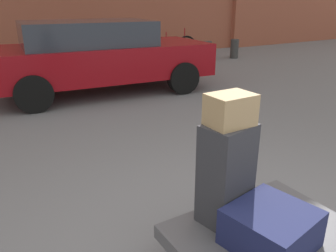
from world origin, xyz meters
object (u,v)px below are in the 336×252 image
(bollard_kerb_near, at_px, (120,59))
(bollard_kerb_mid, at_px, (169,55))
(suitcase_charcoal_front_left, at_px, (226,174))
(bollard_kerb_far, at_px, (207,51))
(duffel_bag_tan_topmost_pile, at_px, (230,110))
(bicycle_leaning, at_px, (172,47))
(suitcase_navy_center, at_px, (271,228))
(luggage_cart, at_px, (260,237))
(bollard_corner, at_px, (234,49))
(parked_car, at_px, (98,55))

(bollard_kerb_near, bearing_deg, bollard_kerb_mid, 0.00)
(bollard_kerb_mid, bearing_deg, bollard_kerb_near, 180.00)
(suitcase_charcoal_front_left, bearing_deg, bollard_kerb_far, 42.55)
(duffel_bag_tan_topmost_pile, bearing_deg, bicycle_leaning, 60.02)
(suitcase_charcoal_front_left, height_order, suitcase_navy_center, suitcase_charcoal_front_left)
(luggage_cart, distance_m, bollard_kerb_far, 8.88)
(suitcase_charcoal_front_left, height_order, bicycle_leaning, suitcase_charcoal_front_left)
(bicycle_leaning, distance_m, bollard_kerb_mid, 1.17)
(bollard_kerb_near, distance_m, bollard_kerb_mid, 1.56)
(bollard_kerb_far, distance_m, bollard_corner, 1.13)
(duffel_bag_tan_topmost_pile, height_order, bicycle_leaning, duffel_bag_tan_topmost_pile)
(luggage_cart, bearing_deg, bollard_corner, 49.30)
(duffel_bag_tan_topmost_pile, height_order, bollard_kerb_near, duffel_bag_tan_topmost_pile)
(luggage_cart, xyz_separation_m, bollard_kerb_near, (2.16, 7.26, 0.04))
(luggage_cart, height_order, parked_car, parked_car)
(suitcase_charcoal_front_left, distance_m, bollard_kerb_far, 8.79)
(duffel_bag_tan_topmost_pile, relative_size, bollard_corner, 0.46)
(bollard_kerb_near, height_order, bollard_kerb_far, same)
(parked_car, distance_m, bollard_kerb_near, 2.42)
(duffel_bag_tan_topmost_pile, xyz_separation_m, bollard_corner, (6.38, 7.03, -0.83))
(bollard_corner, bearing_deg, bollard_kerb_mid, 180.00)
(bollard_kerb_near, xyz_separation_m, bollard_kerb_far, (2.95, 0.00, 0.00))
(parked_car, bearing_deg, bollard_kerb_far, 24.82)
(bollard_kerb_near, relative_size, bollard_kerb_far, 1.00)
(suitcase_navy_center, xyz_separation_m, bollard_kerb_mid, (3.80, 7.39, -0.16))
(luggage_cart, bearing_deg, bollard_kerb_mid, 62.82)
(parked_car, relative_size, bollard_corner, 7.30)
(suitcase_charcoal_front_left, relative_size, bicycle_leaning, 0.40)
(suitcase_navy_center, bearing_deg, bollard_kerb_mid, 52.89)
(suitcase_charcoal_front_left, relative_size, bollard_kerb_near, 1.14)
(bicycle_leaning, xyz_separation_m, bollard_kerb_near, (-2.24, -0.95, -0.07))
(suitcase_navy_center, height_order, parked_car, parked_car)
(duffel_bag_tan_topmost_pile, xyz_separation_m, bicycle_leaning, (4.55, 7.99, -0.76))
(parked_car, distance_m, bollard_kerb_mid, 3.53)
(parked_car, bearing_deg, luggage_cart, -99.02)
(parked_car, distance_m, bollard_kerb_far, 4.73)
(suitcase_navy_center, xyz_separation_m, duffel_bag_tan_topmost_pile, (-0.07, 0.35, 0.67))
(luggage_cart, relative_size, bicycle_leaning, 0.68)
(luggage_cart, distance_m, suitcase_charcoal_front_left, 0.49)
(bollard_corner, bearing_deg, bollard_kerb_far, 180.00)
(luggage_cart, xyz_separation_m, bollard_kerb_mid, (3.73, 7.26, 0.04))
(parked_car, bearing_deg, bollard_kerb_near, 56.16)
(bollard_kerb_mid, bearing_deg, bicycle_leaning, 54.54)
(suitcase_navy_center, relative_size, bollard_kerb_near, 0.79)
(bollard_kerb_far, bearing_deg, bollard_corner, 0.00)
(suitcase_charcoal_front_left, distance_m, duffel_bag_tan_topmost_pile, 0.45)
(bicycle_leaning, height_order, bollard_kerb_mid, bicycle_leaning)
(bicycle_leaning, height_order, bollard_kerb_far, bicycle_leaning)
(duffel_bag_tan_topmost_pile, distance_m, bicycle_leaning, 9.22)
(bollard_corner, bearing_deg, suitcase_charcoal_front_left, -132.23)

